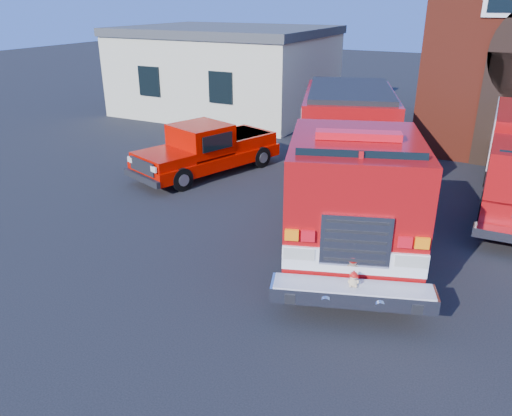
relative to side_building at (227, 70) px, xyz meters
The scene contains 4 objects.
ground 15.96m from the side_building, 55.30° to the right, with size 100.00×100.00×0.00m, color black.
side_building is the anchor object (origin of this frame).
fire_engine 14.69m from the side_building, 46.74° to the right, with size 6.05×10.72×3.19m.
pickup_truck 10.49m from the side_building, 63.78° to the right, with size 3.59×5.70×1.76m.
Camera 1 is at (4.75, -10.47, 5.69)m, focal length 35.00 mm.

